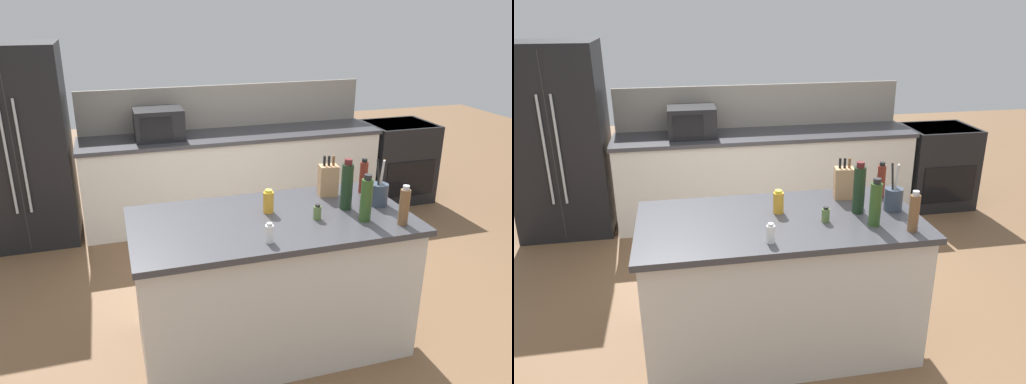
# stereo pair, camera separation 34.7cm
# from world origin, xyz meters

# --- Properties ---
(ground_plane) EXTENTS (14.00, 14.00, 0.00)m
(ground_plane) POSITION_xyz_m (0.00, 0.00, 0.00)
(ground_plane) COLOR brown
(back_counter_run) EXTENTS (3.15, 0.66, 0.94)m
(back_counter_run) POSITION_xyz_m (0.30, 2.20, 0.47)
(back_counter_run) COLOR beige
(back_counter_run) RESTS_ON ground_plane
(wall_backsplash) EXTENTS (3.11, 0.03, 0.46)m
(wall_backsplash) POSITION_xyz_m (0.30, 2.52, 1.17)
(wall_backsplash) COLOR gray
(wall_backsplash) RESTS_ON back_counter_run
(kitchen_island) EXTENTS (1.80, 0.92, 0.94)m
(kitchen_island) POSITION_xyz_m (0.00, 0.00, 0.47)
(kitchen_island) COLOR beige
(kitchen_island) RESTS_ON ground_plane
(refrigerator) EXTENTS (0.88, 0.75, 1.90)m
(refrigerator) POSITION_xyz_m (-1.76, 2.25, 0.95)
(refrigerator) COLOR black
(refrigerator) RESTS_ON ground_plane
(range_oven) EXTENTS (0.76, 0.65, 0.92)m
(range_oven) POSITION_xyz_m (2.30, 2.20, 0.47)
(range_oven) COLOR black
(range_oven) RESTS_ON ground_plane
(microwave) EXTENTS (0.48, 0.39, 0.31)m
(microwave) POSITION_xyz_m (-0.46, 2.20, 1.09)
(microwave) COLOR black
(microwave) RESTS_ON back_counter_run
(knife_block) EXTENTS (0.14, 0.12, 0.29)m
(knife_block) POSITION_xyz_m (0.51, 0.27, 1.05)
(knife_block) COLOR #A87C54
(knife_block) RESTS_ON kitchen_island
(utensil_crock) EXTENTS (0.12, 0.12, 0.32)m
(utensil_crock) POSITION_xyz_m (0.76, 0.01, 1.02)
(utensil_crock) COLOR #333D4C
(utensil_crock) RESTS_ON kitchen_island
(wine_bottle) EXTENTS (0.08, 0.08, 0.34)m
(wine_bottle) POSITION_xyz_m (0.52, 0.01, 1.10)
(wine_bottle) COLOR black
(wine_bottle) RESTS_ON kitchen_island
(vinegar_bottle) EXTENTS (0.06, 0.06, 0.25)m
(vinegar_bottle) POSITION_xyz_m (0.77, 0.25, 1.06)
(vinegar_bottle) COLOR maroon
(vinegar_bottle) RESTS_ON kitchen_island
(olive_oil_bottle) EXTENTS (0.07, 0.07, 0.30)m
(olive_oil_bottle) POSITION_xyz_m (0.55, -0.20, 1.08)
(olive_oil_bottle) COLOR #2D4C1E
(olive_oil_bottle) RESTS_ON kitchen_island
(honey_jar) EXTENTS (0.07, 0.07, 0.16)m
(honey_jar) POSITION_xyz_m (0.01, 0.10, 1.01)
(honey_jar) COLOR gold
(honey_jar) RESTS_ON kitchen_island
(pepper_grinder) EXTENTS (0.06, 0.06, 0.25)m
(pepper_grinder) POSITION_xyz_m (0.75, -0.32, 1.06)
(pepper_grinder) COLOR brown
(pepper_grinder) RESTS_ON kitchen_island
(salt_shaker) EXTENTS (0.05, 0.05, 0.12)m
(salt_shaker) POSITION_xyz_m (-0.12, -0.32, 1.00)
(salt_shaker) COLOR silver
(salt_shaker) RESTS_ON kitchen_island
(spice_jar_oregano) EXTENTS (0.05, 0.05, 0.10)m
(spice_jar_oregano) POSITION_xyz_m (0.27, -0.10, 0.99)
(spice_jar_oregano) COLOR #567038
(spice_jar_oregano) RESTS_ON kitchen_island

